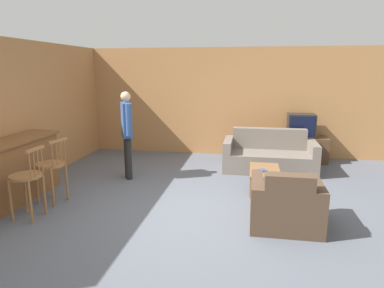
% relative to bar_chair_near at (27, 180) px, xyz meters
% --- Properties ---
extents(ground_plane, '(24.00, 24.00, 0.00)m').
position_rel_bar_chair_near_xyz_m(ground_plane, '(2.22, 0.61, -0.56)').
color(ground_plane, '#565B66').
extents(wall_back, '(9.40, 0.08, 2.60)m').
position_rel_bar_chair_near_xyz_m(wall_back, '(2.22, 4.28, 0.74)').
color(wall_back, '#B27A47').
rests_on(wall_back, ground_plane).
extents(wall_left, '(0.08, 8.67, 2.60)m').
position_rel_bar_chair_near_xyz_m(wall_left, '(-0.95, 1.94, 0.74)').
color(wall_left, '#B27A47').
rests_on(wall_left, ground_plane).
extents(bar_counter, '(0.55, 2.33, 1.01)m').
position_rel_bar_chair_near_xyz_m(bar_counter, '(-0.61, 0.29, -0.05)').
color(bar_counter, brown).
rests_on(bar_counter, ground_plane).
extents(bar_chair_near, '(0.45, 0.45, 1.03)m').
position_rel_bar_chair_near_xyz_m(bar_chair_near, '(0.00, 0.00, 0.00)').
color(bar_chair_near, '#996638').
rests_on(bar_chair_near, ground_plane).
extents(bar_chair_mid, '(0.52, 0.52, 1.03)m').
position_rel_bar_chair_near_xyz_m(bar_chair_mid, '(-0.00, 0.61, 0.00)').
color(bar_chair_mid, '#996638').
rests_on(bar_chair_mid, ground_plane).
extents(couch_far, '(1.88, 0.95, 0.84)m').
position_rel_bar_chair_near_xyz_m(couch_far, '(3.47, 3.06, -0.27)').
color(couch_far, '#70665B').
rests_on(couch_far, ground_plane).
extents(armchair_near, '(0.93, 0.90, 0.81)m').
position_rel_bar_chair_near_xyz_m(armchair_near, '(3.56, 0.37, -0.27)').
color(armchair_near, '#4C3828').
rests_on(armchair_near, ground_plane).
extents(coffee_table, '(0.51, 0.92, 0.38)m').
position_rel_bar_chair_near_xyz_m(coffee_table, '(3.33, 1.75, -0.25)').
color(coffee_table, brown).
rests_on(coffee_table, ground_plane).
extents(tv_unit, '(1.21, 0.54, 0.57)m').
position_rel_bar_chair_near_xyz_m(tv_unit, '(4.19, 3.88, -0.28)').
color(tv_unit, '#513823').
rests_on(tv_unit, ground_plane).
extents(tv, '(0.60, 0.46, 0.53)m').
position_rel_bar_chair_near_xyz_m(tv, '(4.19, 3.88, 0.27)').
color(tv, black).
rests_on(tv, tv_unit).
extents(book_on_table, '(0.25, 0.22, 0.02)m').
position_rel_bar_chair_near_xyz_m(book_on_table, '(3.25, 1.62, -0.17)').
color(book_on_table, navy).
rests_on(book_on_table, coffee_table).
extents(person_by_window, '(0.33, 0.48, 1.68)m').
position_rel_bar_chair_near_xyz_m(person_by_window, '(0.74, 1.99, 0.39)').
color(person_by_window, black).
rests_on(person_by_window, ground_plane).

